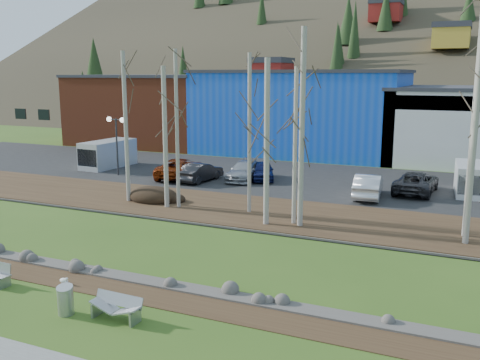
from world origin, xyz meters
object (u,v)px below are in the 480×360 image
at_px(litter_bin, 66,301).
at_px(car_5, 416,182).
at_px(van_white, 471,179).
at_px(car_2, 245,171).
at_px(van_grey, 106,154).
at_px(car_3, 263,171).
at_px(car_1, 180,168).
at_px(car_4, 368,186).
at_px(bench_damaged, 117,307).
at_px(car_0, 201,172).
at_px(seagull, 64,280).
at_px(street_lamp, 116,130).

bearing_deg(litter_bin, car_5, 69.54).
bearing_deg(van_white, litter_bin, -120.47).
relative_size(car_2, van_grey, 0.90).
xyz_separation_m(car_3, van_white, (14.35, 0.92, 0.33)).
height_order(car_1, van_white, van_white).
bearing_deg(van_grey, van_white, 5.93).
distance_m(car_4, car_5, 3.72).
height_order(bench_damaged, van_grey, van_grey).
bearing_deg(car_4, car_0, -7.09).
bearing_deg(car_0, car_4, -174.82).
xyz_separation_m(seagull, car_3, (-0.38, 21.72, 0.63)).
distance_m(bench_damaged, car_3, 23.61).
xyz_separation_m(seagull, street_lamp, (-11.40, 18.82, 3.53)).
bearing_deg(seagull, litter_bin, -40.08).
bearing_deg(car_1, car_2, -174.18).
relative_size(litter_bin, street_lamp, 0.20).
distance_m(street_lamp, car_5, 22.38).
relative_size(car_1, van_white, 1.14).
distance_m(car_1, car_4, 14.36).
bearing_deg(van_white, seagull, -125.90).
bearing_deg(van_grey, car_4, -2.66).
distance_m(litter_bin, car_0, 22.13).
bearing_deg(car_0, car_2, -140.29).
bearing_deg(car_2, seagull, -90.82).
xyz_separation_m(litter_bin, van_white, (12.14, 24.60, 0.68)).
height_order(litter_bin, car_1, car_1).
relative_size(car_3, car_5, 0.76).
xyz_separation_m(street_lamp, car_1, (5.03, 1.00, -2.82)).
xyz_separation_m(car_1, car_5, (16.99, 1.78, -0.03)).
height_order(car_2, car_4, car_4).
relative_size(car_0, van_grey, 0.79).
xyz_separation_m(litter_bin, car_2, (-3.40, 23.06, 0.37)).
xyz_separation_m(bench_damaged, van_grey, (-18.03, 22.88, 0.85)).
xyz_separation_m(car_2, car_4, (9.53, -2.10, 0.07)).
relative_size(seagull, car_1, 0.08).
distance_m(car_0, van_white, 18.62).
bearing_deg(car_5, litter_bin, 73.17).
distance_m(car_5, van_grey, 25.04).
height_order(bench_damaged, seagull, bench_damaged).
relative_size(street_lamp, car_3, 1.16).
distance_m(car_1, car_3, 6.29).
distance_m(car_3, van_grey, 14.04).
bearing_deg(street_lamp, car_0, 8.94).
xyz_separation_m(car_1, car_3, (5.99, 1.89, -0.07)).
bearing_deg(street_lamp, van_white, 13.75).
bearing_deg(car_3, car_2, -174.78).
xyz_separation_m(car_1, car_4, (14.33, -0.82, 0.02)).
bearing_deg(litter_bin, street_lamp, 122.50).
xyz_separation_m(street_lamp, car_4, (19.37, 0.18, -2.81)).
height_order(car_0, van_grey, van_grey).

